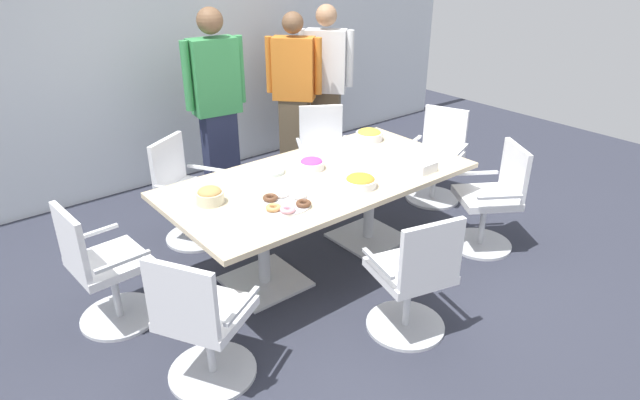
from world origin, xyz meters
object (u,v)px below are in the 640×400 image
(office_chair_1, at_px, (323,158))
(snack_bowl_candy_mix, at_px, (312,164))
(person_standing_2, at_px, (326,84))
(napkin_pile, at_px, (422,166))
(snack_bowl_chips_orange, at_px, (360,181))
(office_chair_0, at_px, (437,160))
(person_standing_0, at_px, (217,103))
(person_standing_1, at_px, (294,92))
(office_chair_3, at_px, (103,272))
(snack_bowl_cookies, at_px, (210,195))
(plate_stack, at_px, (270,171))
(office_chair_2, at_px, (187,196))
(office_chair_4, at_px, (202,326))
(conference_table, at_px, (320,191))
(donut_platter, at_px, (286,202))
(snack_bowl_chips_yellow, at_px, (369,135))
(office_chair_6, at_px, (492,203))
(office_chair_5, at_px, (414,282))

(office_chair_1, relative_size, snack_bowl_candy_mix, 4.50)
(person_standing_2, bearing_deg, napkin_pile, 118.72)
(office_chair_1, bearing_deg, napkin_pile, 115.45)
(snack_bowl_chips_orange, height_order, snack_bowl_candy_mix, same)
(office_chair_0, relative_size, person_standing_0, 0.49)
(snack_bowl_candy_mix, bearing_deg, napkin_pile, -41.85)
(person_standing_1, height_order, person_standing_2, person_standing_2)
(office_chair_0, xyz_separation_m, office_chair_3, (-3.32, 0.09, 0.00))
(snack_bowl_cookies, relative_size, plate_stack, 0.86)
(office_chair_2, distance_m, person_standing_0, 1.04)
(office_chair_4, bearing_deg, conference_table, 84.77)
(office_chair_0, bearing_deg, napkin_pile, 101.71)
(person_standing_2, height_order, donut_platter, person_standing_2)
(person_standing_1, bearing_deg, office_chair_1, 123.42)
(office_chair_3, bearing_deg, office_chair_2, 123.08)
(person_standing_2, xyz_separation_m, snack_bowl_chips_yellow, (-0.54, -1.27, -0.14))
(office_chair_1, relative_size, snack_bowl_chips_yellow, 3.71)
(person_standing_1, bearing_deg, office_chair_4, 91.91)
(plate_stack, bearing_deg, conference_table, -50.77)
(office_chair_3, height_order, snack_bowl_cookies, office_chair_3)
(person_standing_2, distance_m, donut_platter, 2.70)
(office_chair_6, distance_m, napkin_pile, 0.76)
(office_chair_0, relative_size, person_standing_1, 0.52)
(office_chair_3, height_order, donut_platter, office_chair_3)
(plate_stack, distance_m, napkin_pile, 1.20)
(office_chair_1, distance_m, office_chair_3, 2.56)
(office_chair_0, bearing_deg, office_chair_2, 50.16)
(snack_bowl_chips_yellow, xyz_separation_m, snack_bowl_candy_mix, (-0.84, -0.21, -0.01))
(office_chair_2, relative_size, office_chair_3, 1.00)
(office_chair_6, relative_size, person_standing_2, 0.51)
(office_chair_1, bearing_deg, plate_stack, 61.73)
(office_chair_2, height_order, office_chair_6, same)
(person_standing_0, height_order, snack_bowl_chips_yellow, person_standing_0)
(office_chair_1, relative_size, plate_stack, 4.11)
(conference_table, bearing_deg, snack_bowl_candy_mix, 73.38)
(person_standing_1, relative_size, person_standing_2, 0.97)
(snack_bowl_chips_orange, bearing_deg, office_chair_3, 160.65)
(office_chair_3, bearing_deg, office_chair_0, 84.84)
(person_standing_2, relative_size, snack_bowl_candy_mix, 8.86)
(snack_bowl_chips_yellow, distance_m, snack_bowl_candy_mix, 0.86)
(person_standing_1, bearing_deg, office_chair_2, 69.89)
(person_standing_2, distance_m, snack_bowl_chips_yellow, 1.39)
(office_chair_2, relative_size, plate_stack, 4.11)
(snack_bowl_chips_yellow, distance_m, snack_bowl_chips_orange, 1.05)
(snack_bowl_candy_mix, height_order, donut_platter, snack_bowl_candy_mix)
(office_chair_1, distance_m, donut_platter, 1.81)
(office_chair_1, distance_m, person_standing_0, 1.18)
(office_chair_4, height_order, office_chair_5, same)
(office_chair_3, distance_m, plate_stack, 1.43)
(snack_bowl_cookies, bearing_deg, office_chair_1, 26.08)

